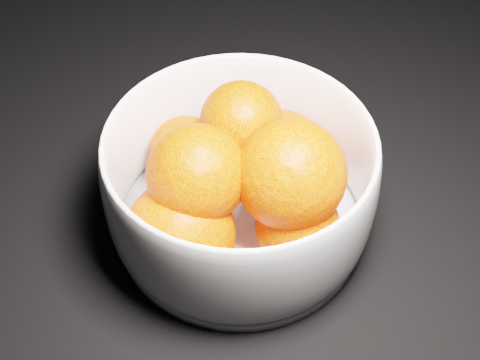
% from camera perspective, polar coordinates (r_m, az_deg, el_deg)
% --- Properties ---
extents(ground, '(3.00, 3.00, 0.00)m').
position_cam_1_polar(ground, '(0.61, 8.84, -12.02)').
color(ground, black).
rests_on(ground, ground).
extents(bowl, '(0.25, 0.25, 0.12)m').
position_cam_1_polar(bowl, '(0.62, 0.00, -0.39)').
color(bowl, white).
rests_on(bowl, ground).
extents(orange_pile, '(0.21, 0.22, 0.15)m').
position_cam_1_polar(orange_pile, '(0.60, -0.12, -0.09)').
color(orange_pile, '#FF460B').
rests_on(orange_pile, bowl).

